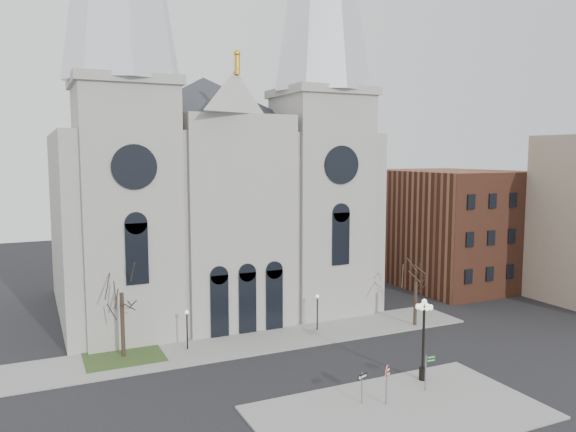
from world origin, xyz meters
name	(u,v)px	position (x,y,z in m)	size (l,w,h in m)	color
ground	(318,391)	(0.00, 0.00, 0.00)	(160.00, 160.00, 0.00)	black
sidewalk_near	(399,412)	(3.00, -5.00, 0.07)	(18.00, 10.00, 0.14)	gray
sidewalk_far	(258,341)	(0.00, 11.00, 0.07)	(40.00, 6.00, 0.14)	gray
grass_patch	(124,357)	(-11.00, 12.00, 0.09)	(6.00, 5.00, 0.18)	#2F481F
cathedral	(213,129)	(0.00, 22.86, 18.48)	(33.00, 26.66, 54.00)	#A3A098
bg_building_brick	(449,227)	(30.00, 22.00, 7.00)	(14.00, 18.00, 14.00)	brown
tree_left	(121,289)	(-11.00, 12.00, 5.58)	(3.20, 3.20, 7.50)	black
tree_right	(416,279)	(15.00, 9.00, 4.47)	(3.20, 3.20, 6.00)	black
ped_lamp_left	(187,323)	(-6.00, 11.50, 2.33)	(0.32, 0.32, 3.26)	black
ped_lamp_right	(317,306)	(6.00, 11.50, 2.33)	(0.32, 0.32, 3.26)	black
stop_sign	(387,376)	(2.85, -3.81, 1.99)	(0.88, 0.36, 2.60)	slate
globe_lamp	(424,329)	(7.41, -1.68, 3.82)	(1.57, 1.57, 5.86)	black
one_way_sign	(362,382)	(1.51, -3.06, 1.53)	(0.86, 0.31, 2.04)	slate
street_name_sign	(427,370)	(6.54, -3.19, 1.57)	(0.78, 0.11, 2.44)	slate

